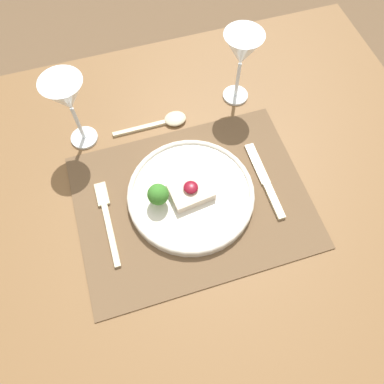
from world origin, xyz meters
name	(u,v)px	position (x,y,z in m)	size (l,w,h in m)	color
ground_plane	(192,284)	(0.00, 0.00, 0.00)	(8.00, 8.00, 0.00)	brown
dining_table	(192,220)	(0.00, 0.00, 0.64)	(1.15, 0.95, 0.75)	brown
placemat	(192,201)	(0.00, 0.00, 0.75)	(0.47, 0.36, 0.00)	brown
dinner_plate	(191,194)	(0.00, 0.01, 0.76)	(0.26, 0.26, 0.07)	silver
fork	(107,217)	(-0.18, 0.01, 0.75)	(0.02, 0.19, 0.01)	beige
knife	(267,185)	(0.16, -0.01, 0.75)	(0.02, 0.19, 0.01)	beige
spoon	(168,121)	(0.01, 0.21, 0.75)	(0.17, 0.04, 0.01)	beige
wine_glass_near	(242,52)	(0.18, 0.24, 0.88)	(0.09, 0.09, 0.18)	white
wine_glass_far	(67,98)	(-0.19, 0.22, 0.88)	(0.09, 0.09, 0.18)	white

